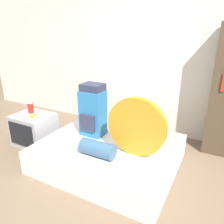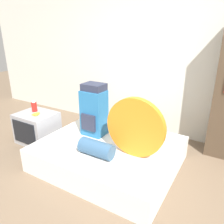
% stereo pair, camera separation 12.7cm
% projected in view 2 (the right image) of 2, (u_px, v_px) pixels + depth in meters
% --- Properties ---
extents(ground_plane, '(16.00, 16.00, 0.00)m').
position_uv_depth(ground_plane, '(84.00, 196.00, 2.44)').
color(ground_plane, brown).
extents(wall_back, '(8.00, 0.05, 2.60)m').
position_uv_depth(wall_back, '(156.00, 59.00, 3.61)').
color(wall_back, silver).
rests_on(wall_back, ground_plane).
extents(bed, '(1.76, 1.47, 0.32)m').
position_uv_depth(bed, '(109.00, 153.00, 2.98)').
color(bed, silver).
rests_on(bed, ground_plane).
extents(backpack, '(0.32, 0.29, 0.74)m').
position_uv_depth(backpack, '(94.00, 110.00, 3.06)').
color(backpack, '#23669E').
rests_on(backpack, bed).
extents(tent_bag, '(0.72, 0.07, 0.72)m').
position_uv_depth(tent_bag, '(135.00, 128.00, 2.52)').
color(tent_bag, orange).
rests_on(tent_bag, bed).
extents(sleeping_roll, '(0.43, 0.19, 0.19)m').
position_uv_depth(sleeping_roll, '(96.00, 148.00, 2.60)').
color(sleeping_roll, '#33567A').
rests_on(sleeping_roll, bed).
extents(television, '(0.60, 0.52, 0.49)m').
position_uv_depth(television, '(37.00, 128.00, 3.56)').
color(television, '#939399').
rests_on(television, ground_plane).
extents(canister, '(0.09, 0.09, 0.17)m').
position_uv_depth(canister, '(34.00, 107.00, 3.54)').
color(canister, red).
rests_on(canister, television).
extents(banana_bunch, '(0.11, 0.14, 0.04)m').
position_uv_depth(banana_bunch, '(37.00, 114.00, 3.41)').
color(banana_bunch, yellow).
rests_on(banana_bunch, television).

